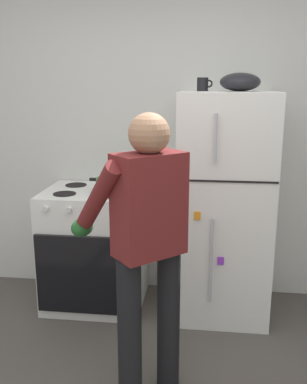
{
  "coord_description": "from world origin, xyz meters",
  "views": [
    {
      "loc": [
        0.3,
        -1.58,
        1.73
      ],
      "look_at": [
        -0.06,
        1.32,
        1.0
      ],
      "focal_mm": 40.36,
      "sensor_mm": 36.0,
      "label": 1
    }
  ],
  "objects": [
    {
      "name": "person_cook",
      "position": [
        -0.01,
        0.56,
        0.95
      ],
      "size": [
        0.67,
        0.7,
        1.6
      ],
      "color": "black",
      "rests_on": "ground"
    },
    {
      "name": "refrigerator",
      "position": [
        0.44,
        1.57,
        0.84
      ],
      "size": [
        0.68,
        0.72,
        1.68
      ],
      "color": "white",
      "rests_on": "ground"
    },
    {
      "name": "mixing_bowl",
      "position": [
        0.52,
        1.57,
        1.75
      ],
      "size": [
        0.28,
        0.28,
        0.13
      ],
      "primitive_type": "ellipsoid",
      "color": "black",
      "rests_on": "refrigerator"
    },
    {
      "name": "stove_range",
      "position": [
        -0.55,
        1.56,
        0.47
      ],
      "size": [
        0.76,
        0.67,
        0.94
      ],
      "color": "white",
      "rests_on": "ground"
    },
    {
      "name": "coffee_mug",
      "position": [
        0.26,
        1.62,
        1.73
      ],
      "size": [
        0.11,
        0.08,
        0.1
      ],
      "color": "black",
      "rests_on": "refrigerator"
    },
    {
      "name": "red_pot",
      "position": [
        -0.39,
        1.52,
        1.0
      ],
      "size": [
        0.34,
        0.24,
        0.11
      ],
      "color": "#236638",
      "rests_on": "stove_range"
    },
    {
      "name": "kitchen_wall_back",
      "position": [
        0.0,
        1.95,
        1.35
      ],
      "size": [
        6.0,
        0.1,
        2.7
      ],
      "primitive_type": "cube",
      "color": "silver",
      "rests_on": "ground"
    }
  ]
}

